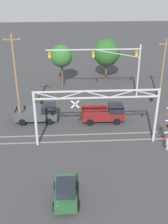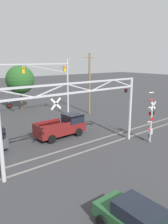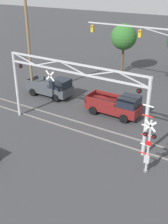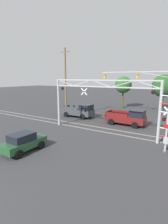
% 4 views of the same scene
% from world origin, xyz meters
% --- Properties ---
extents(rail_track_near, '(80.00, 0.08, 0.10)m').
position_xyz_m(rail_track_near, '(0.00, 16.39, 0.05)').
color(rail_track_near, gray).
rests_on(rail_track_near, ground_plane).
extents(rail_track_far, '(80.00, 0.08, 0.10)m').
position_xyz_m(rail_track_far, '(0.00, 17.83, 0.05)').
color(rail_track_far, gray).
rests_on(rail_track_far, ground_plane).
extents(crossing_gantry, '(12.83, 0.29, 6.13)m').
position_xyz_m(crossing_gantry, '(-0.01, 16.11, 4.12)').
color(crossing_gantry, '#B7BABF').
rests_on(crossing_gantry, ground_plane).
extents(crossing_signal_mast, '(1.10, 0.35, 4.92)m').
position_xyz_m(crossing_signal_mast, '(7.18, 14.28, 1.94)').
color(crossing_signal_mast, '#B7BABF').
rests_on(crossing_signal_mast, ground_plane).
extents(pickup_truck_lead, '(5.21, 2.34, 2.18)m').
position_xyz_m(pickup_truck_lead, '(1.58, 21.01, 1.04)').
color(pickup_truck_lead, maroon).
rests_on(pickup_truck_lead, ground_plane).
extents(pickup_truck_following, '(5.17, 2.34, 2.18)m').
position_xyz_m(pickup_truck_following, '(-6.58, 21.50, 1.04)').
color(pickup_truck_following, '#3D4247').
rests_on(pickup_truck_following, ground_plane).
extents(utility_pole_left, '(1.80, 0.28, 10.84)m').
position_xyz_m(utility_pole_left, '(-8.64, 20.65, 5.57)').
color(utility_pole_left, brown).
rests_on(utility_pole_left, ground_plane).
extents(background_tree_far_left_verge, '(3.43, 3.43, 6.58)m').
position_xyz_m(background_tree_far_left_verge, '(-3.79, 33.63, 4.84)').
color(background_tree_far_left_verge, brown).
rests_on(background_tree_far_left_verge, ground_plane).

